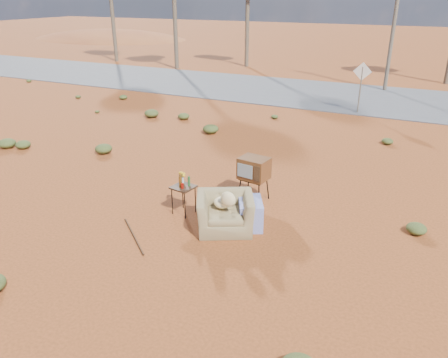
% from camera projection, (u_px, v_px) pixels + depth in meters
% --- Properties ---
extents(ground, '(140.00, 140.00, 0.00)m').
position_uv_depth(ground, '(199.00, 227.00, 9.96)').
color(ground, '#9A451E').
rests_on(ground, ground).
extents(highway, '(140.00, 7.00, 0.04)m').
position_uv_depth(highway, '(338.00, 96.00, 22.41)').
color(highway, '#565659').
rests_on(highway, ground).
extents(dirt_mound, '(26.00, 18.00, 2.00)m').
position_uv_depth(dirt_mound, '(110.00, 38.00, 49.99)').
color(dirt_mound, '#A15727').
rests_on(dirt_mound, ground).
extents(armchair, '(1.61, 1.48, 1.08)m').
position_uv_depth(armchair, '(230.00, 208.00, 9.71)').
color(armchair, olive).
rests_on(armchair, ground).
extents(tv_unit, '(0.78, 0.66, 1.14)m').
position_uv_depth(tv_unit, '(254.00, 169.00, 10.94)').
color(tv_unit, black).
rests_on(tv_unit, ground).
extents(side_table, '(0.57, 0.57, 1.00)m').
position_uv_depth(side_table, '(183.00, 185.00, 10.33)').
color(side_table, '#382414').
rests_on(side_table, ground).
extents(rusty_bar, '(1.29, 1.10, 0.04)m').
position_uv_depth(rusty_bar, '(134.00, 236.00, 9.55)').
color(rusty_bar, '#482713').
rests_on(rusty_bar, ground).
extents(road_sign, '(0.78, 0.06, 2.19)m').
position_uv_depth(road_sign, '(361.00, 79.00, 18.74)').
color(road_sign, brown).
rests_on(road_sign, ground).
extents(utility_pole_center, '(1.40, 0.20, 8.00)m').
position_uv_depth(utility_pole_center, '(396.00, 9.00, 22.07)').
color(utility_pole_center, brown).
rests_on(utility_pole_center, ground).
extents(scrub_patch, '(17.49, 8.07, 0.33)m').
position_uv_depth(scrub_patch, '(242.00, 155.00, 13.89)').
color(scrub_patch, '#495826').
rests_on(scrub_patch, ground).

